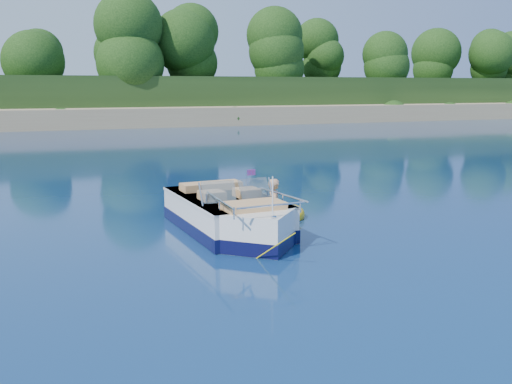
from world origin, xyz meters
The scene contains 6 objects.
ground centered at (0.00, 0.00, 0.00)m, with size 160.00×160.00×0.00m, color #091645.
shoreline centered at (0.00, 63.77, 0.98)m, with size 170.00×59.00×6.00m.
treeline centered at (0.04, 41.01, 5.55)m, with size 150.00×7.12×8.19m.
motorboat centered at (-3.28, 1.75, 0.34)m, with size 2.08×5.21×1.73m.
tow_tube centered at (-1.77, 2.78, 0.09)m, with size 1.73×1.73×0.36m.
boy centered at (-1.83, 2.83, 0.00)m, with size 0.55×0.36×1.50m, color tan.
Camera 1 is at (-7.12, -9.69, 3.15)m, focal length 40.00 mm.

